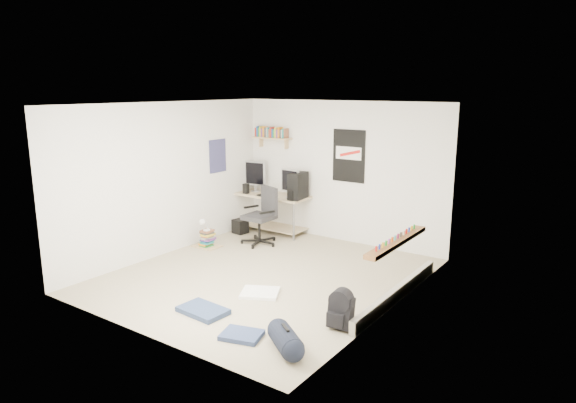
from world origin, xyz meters
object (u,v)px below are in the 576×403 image
Objects in this scene: office_chair at (259,217)px; duffel_bag at (285,338)px; backpack at (341,312)px; desk at (270,212)px; book_stack at (207,238)px.

office_chair reaches higher than duffel_bag.
backpack is at bearing -16.46° from office_chair.
desk is 1.59× the size of office_chair.
desk is at bearing 131.36° from backpack.
duffel_bag is 1.23× the size of book_stack.
duffel_bag is (2.57, -2.83, -0.35)m from office_chair.
book_stack is at bearing -178.20° from duffel_bag.
duffel_bag reaches higher than book_stack.
office_chair is 2.55× the size of book_stack.
desk is 4.07× the size of book_stack.
desk reaches higher than backpack.
desk is 4.66m from duffel_bag.
duffel_bag is (2.93, -3.62, -0.22)m from desk.
office_chair is 3.83m from duffel_bag.
duffel_bag is at bearing -112.91° from backpack.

